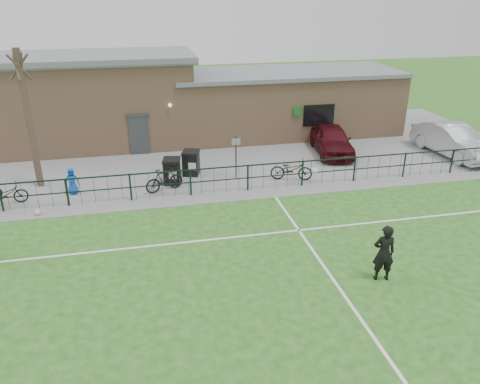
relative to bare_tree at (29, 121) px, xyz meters
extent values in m
plane|color=#25581A|center=(8.00, -10.50, -3.00)|extent=(90.00, 90.00, 0.00)
cube|color=slate|center=(8.00, 3.00, -2.99)|extent=(34.00, 13.00, 0.02)
cube|color=white|center=(8.00, -2.70, -3.00)|extent=(28.00, 0.10, 0.01)
cube|color=white|center=(8.00, -6.50, -3.00)|extent=(28.00, 0.10, 0.01)
cube|color=white|center=(10.00, -10.50, -3.00)|extent=(0.10, 16.00, 0.01)
cube|color=black|center=(8.00, -2.50, -2.40)|extent=(28.00, 0.10, 1.20)
cylinder|color=#413027|center=(0.00, 0.00, 0.00)|extent=(0.30, 0.30, 6.00)
cube|color=black|center=(5.84, -0.96, -2.44)|extent=(0.84, 0.91, 1.07)
cube|color=black|center=(6.81, -0.06, -2.44)|extent=(0.92, 0.98, 1.08)
cylinder|color=black|center=(8.80, -0.93, -1.98)|extent=(0.07, 0.07, 2.00)
imported|color=#410B12|center=(14.53, 1.48, -2.23)|extent=(2.43, 4.60, 1.49)
imported|color=#9C9FA3|center=(20.63, -0.20, -2.17)|extent=(2.21, 5.09, 1.63)
imported|color=black|center=(-1.00, -1.88, -2.53)|extent=(1.82, 1.05, 0.90)
imported|color=black|center=(5.43, -1.81, -2.46)|extent=(1.80, 1.06, 1.04)
imported|color=black|center=(11.24, -1.74, -2.48)|extent=(2.03, 1.20, 1.01)
imported|color=#124AB0|center=(1.55, -1.29, -2.40)|extent=(0.61, 0.45, 1.16)
imported|color=black|center=(11.43, -10.01, -2.08)|extent=(0.73, 0.54, 1.83)
sphere|color=white|center=(10.26, -7.02, -0.48)|extent=(0.22, 0.22, 0.22)
sphere|color=white|center=(0.40, -3.12, -2.88)|extent=(0.24, 0.24, 0.24)
cube|color=tan|center=(8.00, 6.00, -1.25)|extent=(24.00, 5.00, 3.50)
cube|color=tan|center=(1.76, 6.00, 1.10)|extent=(11.52, 5.00, 1.20)
cube|color=slate|center=(1.76, 6.00, 1.82)|extent=(12.02, 5.40, 0.28)
cube|color=slate|center=(13.28, 6.00, 0.60)|extent=(13.44, 5.30, 0.22)
cube|color=#383A3D|center=(4.50, 3.47, -1.95)|extent=(1.00, 0.08, 2.10)
cube|color=black|center=(14.50, 3.47, -1.40)|extent=(1.80, 0.08, 1.20)
cube|color=#19661E|center=(13.20, 3.42, -1.10)|extent=(0.45, 0.04, 0.55)
camera|label=1|loc=(4.66, -20.89, 5.18)|focal=35.00mm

